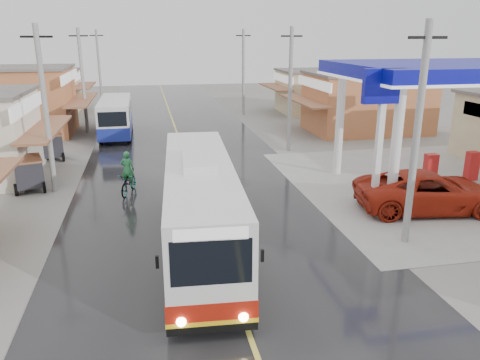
{
  "coord_description": "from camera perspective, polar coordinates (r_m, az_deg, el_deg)",
  "views": [
    {
      "loc": [
        -2.29,
        -14.63,
        7.49
      ],
      "look_at": [
        1.37,
        3.59,
        1.7
      ],
      "focal_mm": 35.0,
      "sensor_mm": 36.0,
      "label": 1
    }
  ],
  "objects": [
    {
      "name": "second_bus",
      "position": [
        37.48,
        -14.9,
        7.53
      ],
      "size": [
        2.29,
        8.36,
        2.77
      ],
      "rotation": [
        0.0,
        0.0,
        0.0
      ],
      "color": "silver",
      "rests_on": "road"
    },
    {
      "name": "tricycle_near",
      "position": [
        25.66,
        -24.42,
        0.93
      ],
      "size": [
        1.94,
        2.28,
        1.65
      ],
      "rotation": [
        0.0,
        0.0,
        0.28
      ],
      "color": "#26262D",
      "rests_on": "ground"
    },
    {
      "name": "coach_bus",
      "position": [
        16.72,
        -4.9,
        -3.08
      ],
      "size": [
        3.2,
        11.28,
        3.48
      ],
      "rotation": [
        0.0,
        0.0,
        -0.06
      ],
      "color": "silver",
      "rests_on": "road"
    },
    {
      "name": "utility_poles_right",
      "position": [
        31.94,
        5.89,
        3.66
      ],
      "size": [
        1.6,
        36.0,
        8.0
      ],
      "primitive_type": null,
      "color": "gray",
      "rests_on": "ground"
    },
    {
      "name": "centre_line",
      "position": [
        30.64,
        -6.74,
        3.08
      ],
      "size": [
        0.15,
        90.0,
        0.01
      ],
      "primitive_type": "cube",
      "color": "#D8CC4C",
      "rests_on": "road"
    },
    {
      "name": "jeepney",
      "position": [
        22.23,
        22.03,
        -1.28
      ],
      "size": [
        6.72,
        3.78,
        1.77
      ],
      "primitive_type": "imported",
      "rotation": [
        0.0,
        0.0,
        1.43
      ],
      "color": "#A72210",
      "rests_on": "ground"
    },
    {
      "name": "ground",
      "position": [
        16.59,
        -2.23,
        -9.54
      ],
      "size": [
        120.0,
        120.0,
        0.0
      ],
      "primitive_type": "plane",
      "color": "slate",
      "rests_on": "ground"
    },
    {
      "name": "cyclist",
      "position": [
        23.44,
        -13.44,
        0.03
      ],
      "size": [
        1.25,
        2.15,
        2.19
      ],
      "rotation": [
        0.0,
        0.0,
        -0.28
      ],
      "color": "black",
      "rests_on": "ground"
    },
    {
      "name": "utility_poles_left",
      "position": [
        31.88,
        -19.54,
        2.71
      ],
      "size": [
        1.6,
        50.0,
        8.0
      ],
      "primitive_type": null,
      "color": "gray",
      "rests_on": "ground"
    },
    {
      "name": "road",
      "position": [
        30.64,
        -6.74,
        3.06
      ],
      "size": [
        12.0,
        90.0,
        0.02
      ],
      "primitive_type": "cube",
      "color": "black",
      "rests_on": "ground"
    },
    {
      "name": "shopfronts_right",
      "position": [
        32.62,
        21.05,
        2.86
      ],
      "size": [
        11.0,
        44.0,
        4.8
      ],
      "primitive_type": null,
      "color": "silver",
      "rests_on": "ground"
    },
    {
      "name": "tricycle_far",
      "position": [
        31.49,
        -22.13,
        4.07
      ],
      "size": [
        1.94,
        2.31,
        1.69
      ],
      "rotation": [
        0.0,
        0.0,
        0.25
      ],
      "color": "#26262D",
      "rests_on": "ground"
    }
  ]
}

